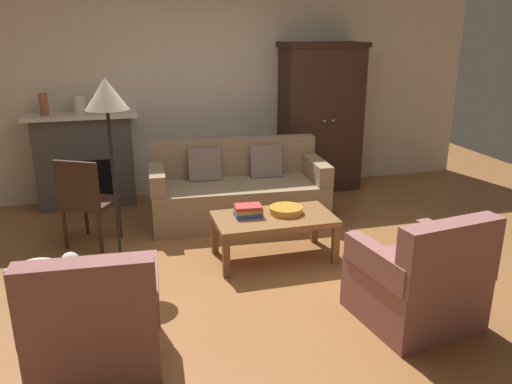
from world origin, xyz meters
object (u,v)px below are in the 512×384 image
mantel_vase_terracotta (44,104)px  side_chair_wooden (85,197)px  fireplace (85,160)px  armoire (320,118)px  armchair_near_right (419,283)px  mantel_vase_cream (79,105)px  book_stack (248,211)px  fruit_bowl (286,210)px  coffee_table (274,222)px  dog (44,272)px  mantel_vase_bronze (96,104)px  floor_lamp (107,106)px  armchair_near_left (97,326)px  couch (238,191)px

mantel_vase_terracotta → side_chair_wooden: size_ratio=0.27×
fireplace → mantel_vase_terracotta: bearing=-177.3°
armoire → armchair_near_right: size_ratio=2.15×
fireplace → side_chair_wooden: (0.04, -1.29, -0.06)m
fireplace → mantel_vase_cream: size_ratio=6.08×
book_stack → fruit_bowl: bearing=-2.9°
armoire → coffee_table: 2.38m
dog → mantel_vase_bronze: bearing=79.0°
coffee_table → mantel_vase_terracotta: size_ratio=4.48×
fruit_bowl → floor_lamp: size_ratio=0.18×
armoire → coffee_table: size_ratio=1.72×
fruit_bowl → mantel_vase_cream: size_ratio=1.50×
coffee_table → side_chair_wooden: bearing=156.4°
mantel_vase_cream → fireplace: bearing=90.0°
armoire → side_chair_wooden: armoire is taller
armchair_near_right → mantel_vase_terracotta: bearing=130.0°
armchair_near_left → mantel_vase_cream: bearing=93.0°
book_stack → mantel_vase_bronze: 2.47m
mantel_vase_cream → side_chair_wooden: mantel_vase_cream is taller
coffee_table → book_stack: (-0.23, 0.06, 0.11)m
side_chair_wooden → armchair_near_left: bearing=-86.3°
armchair_near_right → floor_lamp: bearing=143.6°
mantel_vase_terracotta → side_chair_wooden: 1.53m
armchair_near_left → dog: bearing=112.6°
fireplace → armchair_near_right: 4.13m
fireplace → floor_lamp: bearing=-79.7°
fruit_bowl → armchair_near_left: armchair_near_left is taller
floor_lamp → coffee_table: bearing=-9.1°
mantel_vase_cream → armchair_near_right: mantel_vase_cream is taller
fireplace → book_stack: 2.47m
floor_lamp → armchair_near_right: bearing=-36.4°
coffee_table → book_stack: bearing=164.8°
mantel_vase_cream → book_stack: bearing=-52.6°
mantel_vase_bronze → armchair_near_right: size_ratio=0.23×
dog → armchair_near_right: bearing=-21.7°
floor_lamp → fruit_bowl: bearing=-6.7°
mantel_vase_terracotta → armchair_near_left: 3.47m
floor_lamp → dog: floor_lamp is taller
mantel_vase_bronze → fireplace: bearing=174.3°
mantel_vase_cream → armoire: bearing=-1.2°
fruit_bowl → mantel_vase_bronze: (-1.67, 1.97, 0.77)m
fireplace → armchair_near_left: (0.17, -3.31, -0.25)m
couch → armchair_near_right: size_ratio=2.23×
armchair_near_right → armchair_near_left: bearing=179.3°
mantel_vase_terracotta → fireplace: bearing=2.7°
floor_lamp → armoire: bearing=33.4°
fruit_bowl → mantel_vase_cream: bearing=133.3°
fruit_bowl → floor_lamp: 1.83m
fruit_bowl → dog: (-2.11, -0.30, -0.21)m
book_stack → mantel_vase_cream: mantel_vase_cream is taller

